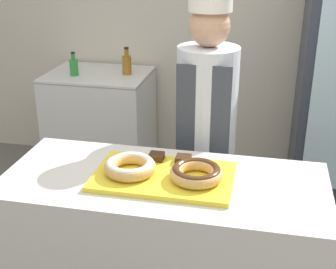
{
  "coord_description": "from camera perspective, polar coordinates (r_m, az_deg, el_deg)",
  "views": [
    {
      "loc": [
        0.42,
        -1.85,
        1.97
      ],
      "look_at": [
        0.0,
        0.1,
        1.12
      ],
      "focal_mm": 50.0,
      "sensor_mm": 36.0,
      "label": 1
    }
  ],
  "objects": [
    {
      "name": "wall_back",
      "position": [
        4.05,
        6.21,
        14.14
      ],
      "size": [
        8.0,
        0.06,
        2.7
      ],
      "color": "beige",
      "rests_on": "ground_plane"
    },
    {
      "name": "display_counter",
      "position": [
        2.42,
        -0.51,
        -15.26
      ],
      "size": [
        1.5,
        0.65,
        0.94
      ],
      "color": "beige",
      "rests_on": "ground_plane"
    },
    {
      "name": "serving_tray",
      "position": [
        2.15,
        -0.56,
        -5.14
      ],
      "size": [
        0.64,
        0.39,
        0.02
      ],
      "color": "yellow",
      "rests_on": "display_counter"
    },
    {
      "name": "donut_light_glaze",
      "position": [
        2.15,
        -4.66,
        -3.83
      ],
      "size": [
        0.24,
        0.24,
        0.06
      ],
      "color": "tan",
      "rests_on": "serving_tray"
    },
    {
      "name": "donut_chocolate_glaze",
      "position": [
        2.09,
        3.47,
        -4.63
      ],
      "size": [
        0.24,
        0.24,
        0.06
      ],
      "color": "tan",
      "rests_on": "serving_tray"
    },
    {
      "name": "brownie_back_left",
      "position": [
        2.28,
        -1.42,
        -2.7
      ],
      "size": [
        0.07,
        0.07,
        0.03
      ],
      "color": "#382111",
      "rests_on": "serving_tray"
    },
    {
      "name": "brownie_back_right",
      "position": [
        2.25,
        1.88,
        -3.01
      ],
      "size": [
        0.07,
        0.07,
        0.03
      ],
      "color": "#382111",
      "rests_on": "serving_tray"
    },
    {
      "name": "baker_person",
      "position": [
        2.71,
        4.62,
        -0.31
      ],
      "size": [
        0.34,
        0.34,
        1.68
      ],
      "color": "#4C4C51",
      "rests_on": "ground_plane"
    },
    {
      "name": "chest_freezer",
      "position": [
        4.13,
        -8.18,
        1.38
      ],
      "size": [
        0.84,
        0.65,
        0.91
      ],
      "color": "silver",
      "rests_on": "ground_plane"
    },
    {
      "name": "bottle_amber",
      "position": [
        3.91,
        -5.05,
        8.57
      ],
      "size": [
        0.08,
        0.08,
        0.23
      ],
      "color": "#99661E",
      "rests_on": "chest_freezer"
    },
    {
      "name": "bottle_green",
      "position": [
        3.94,
        -11.4,
        8.12
      ],
      "size": [
        0.07,
        0.07,
        0.19
      ],
      "color": "#2D8C38",
      "rests_on": "chest_freezer"
    }
  ]
}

